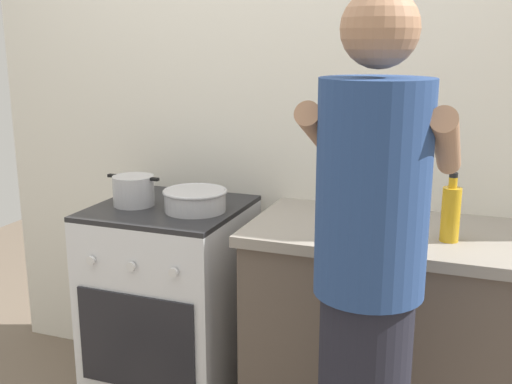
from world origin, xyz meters
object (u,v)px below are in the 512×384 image
mixing_bowl (195,199)px  person (368,305)px  pot (134,191)px  oil_bottle (451,213)px  utensil_crock (342,191)px  stove_range (172,306)px  spice_bottle (386,225)px

mixing_bowl → person: size_ratio=0.15×
pot → oil_bottle: oil_bottle is taller
utensil_crock → oil_bottle: utensil_crock is taller
person → stove_range: bearing=147.2°
utensil_crock → mixing_bowl: bearing=-161.5°
pot → person: person is taller
spice_bottle → person: 0.53m
pot → person: size_ratio=0.14×
mixing_bowl → utensil_crock: bearing=18.5°
mixing_bowl → stove_range: bearing=166.7°
utensil_crock → spice_bottle: utensil_crock is taller
stove_range → oil_bottle: 1.26m
pot → spice_bottle: pot is taller
stove_range → spice_bottle: size_ratio=11.14×
stove_range → person: 1.20m
oil_bottle → pot: bearing=178.4°
utensil_crock → person: 0.82m
stove_range → spice_bottle: spice_bottle is taller
pot → spice_bottle: (1.05, -0.05, -0.02)m
stove_range → person: bearing=-32.8°
stove_range → oil_bottle: oil_bottle is taller
utensil_crock → oil_bottle: 0.49m
mixing_bowl → person: (0.81, -0.58, -0.09)m
utensil_crock → spice_bottle: bearing=-48.5°
pot → utensil_crock: 0.86m
utensil_crock → oil_bottle: (0.43, -0.23, 0.01)m
spice_bottle → person: size_ratio=0.05×
pot → utensil_crock: (0.84, 0.19, 0.02)m
spice_bottle → stove_range: bearing=174.4°
stove_range → spice_bottle: 1.04m
stove_range → pot: 0.53m
stove_range → mixing_bowl: bearing=-13.3°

